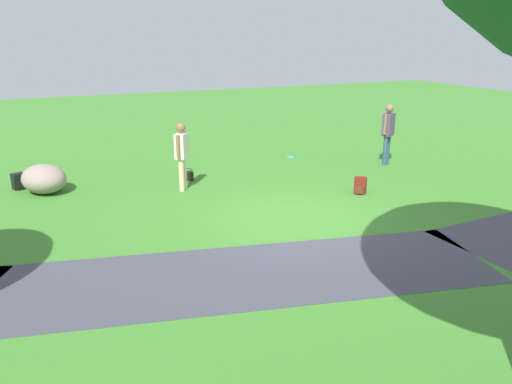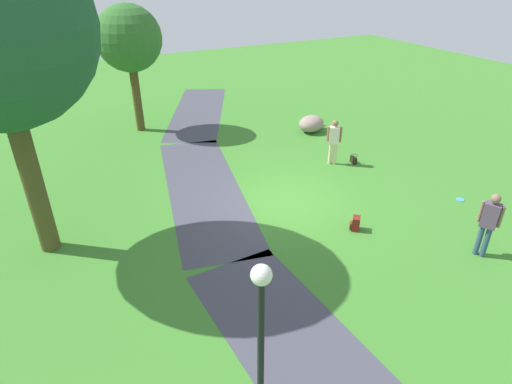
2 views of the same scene
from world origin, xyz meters
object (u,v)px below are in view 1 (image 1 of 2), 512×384
object	(u,v)px
handbag_on_grass	(187,176)
frisbee_on_grass	(291,157)
spare_backpack_on_lawn	(360,186)
woman_with_handbag	(182,152)
man_near_boulder	(388,130)
backpack_by_boulder	(19,181)
lawn_boulder	(44,179)

from	to	relation	value
handbag_on_grass	frisbee_on_grass	xyz separation A→B (m)	(-3.67, -1.23, -0.13)
spare_backpack_on_lawn	frisbee_on_grass	size ratio (longest dim) A/B	1.65
woman_with_handbag	handbag_on_grass	xyz separation A→B (m)	(-0.32, -0.73, -0.81)
man_near_boulder	spare_backpack_on_lawn	size ratio (longest dim) A/B	4.37
woman_with_handbag	backpack_by_boulder	xyz separation A→B (m)	(3.67, -1.73, -0.76)
man_near_boulder	handbag_on_grass	size ratio (longest dim) A/B	5.20
lawn_boulder	man_near_boulder	bearing A→B (deg)	173.10
lawn_boulder	man_near_boulder	size ratio (longest dim) A/B	0.85
handbag_on_grass	lawn_boulder	bearing A→B (deg)	-7.33
lawn_boulder	woman_with_handbag	world-z (taller)	woman_with_handbag
man_near_boulder	frisbee_on_grass	bearing A→B (deg)	-41.77
frisbee_on_grass	man_near_boulder	bearing A→B (deg)	138.23
lawn_boulder	frisbee_on_grass	xyz separation A→B (m)	(-7.09, -0.79, -0.33)
spare_backpack_on_lawn	backpack_by_boulder	bearing A→B (deg)	-26.54
lawn_boulder	spare_backpack_on_lawn	distance (m)	7.57
spare_backpack_on_lawn	frisbee_on_grass	world-z (taller)	spare_backpack_on_lawn
woman_with_handbag	frisbee_on_grass	size ratio (longest dim) A/B	6.81
lawn_boulder	frisbee_on_grass	distance (m)	7.14
lawn_boulder	man_near_boulder	world-z (taller)	man_near_boulder
lawn_boulder	handbag_on_grass	world-z (taller)	lawn_boulder
frisbee_on_grass	spare_backpack_on_lawn	bearing A→B (deg)	87.00
handbag_on_grass	spare_backpack_on_lawn	size ratio (longest dim) A/B	0.84
lawn_boulder	backpack_by_boulder	world-z (taller)	lawn_boulder
lawn_boulder	backpack_by_boulder	distance (m)	0.82
woman_with_handbag	frisbee_on_grass	bearing A→B (deg)	-153.93
woman_with_handbag	backpack_by_boulder	world-z (taller)	woman_with_handbag
backpack_by_boulder	lawn_boulder	bearing A→B (deg)	135.49
woman_with_handbag	handbag_on_grass	distance (m)	1.14
lawn_boulder	handbag_on_grass	xyz separation A→B (m)	(-3.42, 0.44, -0.20)
lawn_boulder	spare_backpack_on_lawn	world-z (taller)	lawn_boulder
man_near_boulder	frisbee_on_grass	xyz separation A→B (m)	(2.13, -1.90, -1.01)
spare_backpack_on_lawn	frisbee_on_grass	xyz separation A→B (m)	(-0.21, -3.94, -0.18)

